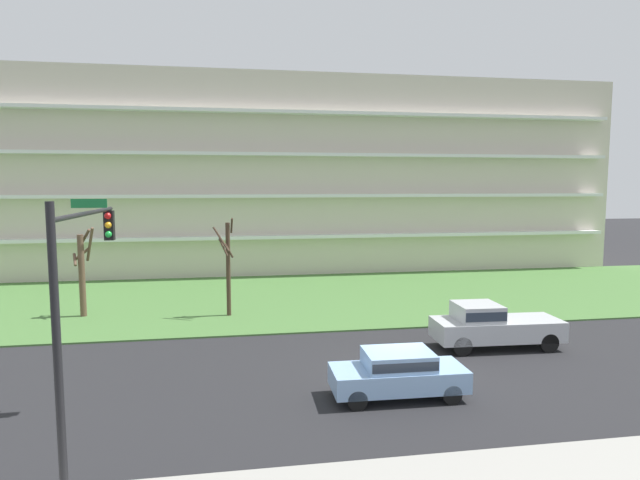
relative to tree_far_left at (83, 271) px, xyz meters
The scene contains 8 objects.
ground 17.71m from the tree_far_left, 38.98° to the right, with size 160.00×160.00×0.00m, color #232326.
grass_lawn_strip 14.16m from the tree_far_left, 12.28° to the left, with size 80.00×16.00×0.08m, color #477238.
apartment_building 22.24m from the tree_far_left, 50.91° to the left, with size 50.46×12.59×15.38m.
tree_far_left is the anchor object (origin of this frame).
tree_left 7.62m from the tree_far_left, ahead, with size 1.09×1.08×5.26m.
sedan_blue_near_left 18.52m from the tree_far_left, 44.93° to the right, with size 4.43×1.88×1.57m.
pickup_silver_center_left 20.57m from the tree_far_left, 24.54° to the right, with size 5.48×2.22×1.95m.
traffic_signal_mast 16.38m from the tree_far_left, 75.54° to the right, with size 0.90×5.75×6.65m.
Camera 1 is at (-5.91, -18.36, 6.99)m, focal length 30.04 mm.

